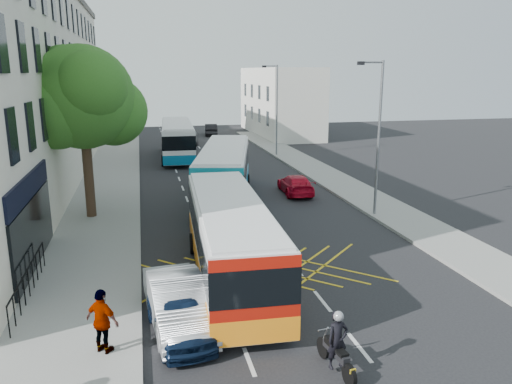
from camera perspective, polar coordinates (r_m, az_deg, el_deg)
ground at (r=15.10m, az=11.73°, el=-17.00°), size 120.00×120.00×0.00m
pavement_left at (r=27.89m, az=-18.24°, el=-2.74°), size 5.00×70.00×0.15m
pavement_right at (r=30.74m, az=12.92°, el=-0.90°), size 3.00×70.00×0.15m
terrace_main at (r=37.14m, az=-26.39°, el=10.94°), size 8.30×45.00×13.50m
terrace_far at (r=67.27m, az=-20.42°, el=10.60°), size 8.00×20.00×10.00m
building_right at (r=62.11m, az=2.68°, el=10.31°), size 6.00×18.00×8.00m
street_tree at (r=26.85m, az=-19.26°, el=10.07°), size 6.30×5.70×8.80m
lamp_near at (r=26.70m, az=13.69°, el=6.81°), size 1.45×0.15×8.00m
lamp_far at (r=45.40m, az=2.28°, el=9.86°), size 1.45×0.15×8.00m
railings at (r=18.78m, az=-24.56°, el=-9.21°), size 0.08×5.60×1.14m
bus_near at (r=18.54m, az=-2.99°, el=-5.31°), size 3.08×10.94×3.04m
bus_mid at (r=29.96m, az=-3.63°, el=2.25°), size 5.23×11.84×3.24m
bus_far at (r=45.24m, az=-8.98°, el=5.96°), size 3.23×11.48×3.20m
motorbike at (r=13.57m, az=9.23°, el=-16.71°), size 0.65×1.93×1.72m
parked_car_blue at (r=15.24m, az=-8.74°, el=-13.68°), size 2.04×4.06×1.33m
parked_car_silver at (r=15.77m, az=-8.94°, el=-12.31°), size 2.07×4.78×1.53m
red_hatchback at (r=31.80m, az=4.54°, el=0.89°), size 1.99×4.33×1.22m
distant_car_grey at (r=54.01m, az=-7.95°, el=6.18°), size 2.89×5.28×1.40m
distant_car_silver at (r=49.66m, az=-3.03°, el=5.50°), size 1.44×3.44×1.16m
distant_car_dark at (r=61.47m, az=-5.17°, el=7.14°), size 1.89×4.30×1.37m
pedestrian_far at (r=14.48m, az=-17.13°, el=-13.94°), size 1.12×1.01×1.83m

